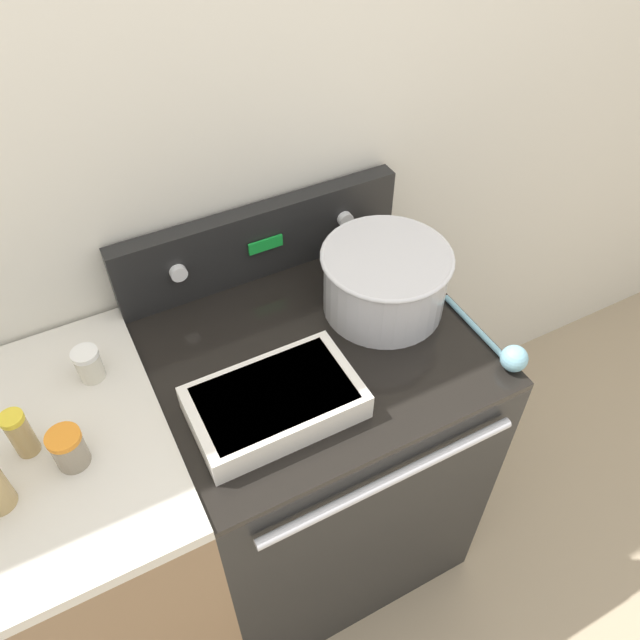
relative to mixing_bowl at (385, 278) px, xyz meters
The scene contains 11 objects.
ground_plane 1.10m from the mixing_bowl, 119.57° to the right, with size 12.00×12.00×0.00m, color tan.
kitchen_wall 0.44m from the mixing_bowl, 122.96° to the left, with size 8.00×0.05×2.50m.
stove_range 0.59m from the mixing_bowl, 168.87° to the right, with size 0.75×0.68×0.93m.
control_panel 0.33m from the mixing_bowl, 128.69° to the left, with size 0.75×0.07×0.20m.
side_counter 1.01m from the mixing_bowl, behind, with size 0.53×0.65×0.94m.
mixing_bowl is the anchor object (origin of this frame).
casserole_dish 0.41m from the mixing_bowl, 155.28° to the right, with size 0.35×0.21×0.07m.
ladle 0.33m from the mixing_bowl, 61.59° to the right, with size 0.06×0.28×0.06m.
spice_jar_white_cap 0.69m from the mixing_bowl, behind, with size 0.06×0.06×0.08m.
spice_jar_orange_cap 0.77m from the mixing_bowl, behind, with size 0.07×0.07×0.09m.
spice_jar_yellow_cap 0.84m from the mixing_bowl, behind, with size 0.05×0.05×0.11m.
Camera 1 is at (-0.44, -0.54, 2.00)m, focal length 35.00 mm.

